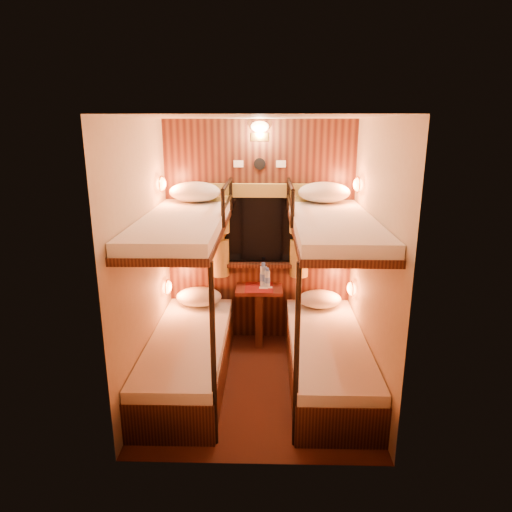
{
  "coord_description": "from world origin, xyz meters",
  "views": [
    {
      "loc": [
        0.08,
        -3.78,
        2.34
      ],
      "look_at": [
        -0.02,
        0.15,
        1.21
      ],
      "focal_mm": 32.0,
      "sensor_mm": 36.0,
      "label": 1
    }
  ],
  "objects_px": {
    "bunk_right": "(328,327)",
    "bottle_left": "(263,276)",
    "bunk_left": "(187,325)",
    "bottle_right": "(267,279)",
    "table": "(259,308)"
  },
  "relations": [
    {
      "from": "bottle_left",
      "to": "bunk_left",
      "type": "bearing_deg",
      "value": -129.66
    },
    {
      "from": "bunk_left",
      "to": "bottle_right",
      "type": "height_order",
      "value": "bunk_left"
    },
    {
      "from": "bunk_left",
      "to": "bottle_right",
      "type": "xyz_separation_m",
      "value": [
        0.74,
        0.8,
        0.19
      ]
    },
    {
      "from": "bunk_right",
      "to": "bottle_left",
      "type": "bearing_deg",
      "value": 125.84
    },
    {
      "from": "bunk_right",
      "to": "bottle_left",
      "type": "relative_size",
      "value": 7.14
    },
    {
      "from": "bunk_right",
      "to": "bottle_right",
      "type": "xyz_separation_m",
      "value": [
        -0.56,
        0.8,
        0.19
      ]
    },
    {
      "from": "bunk_left",
      "to": "bunk_right",
      "type": "bearing_deg",
      "value": 0.0
    },
    {
      "from": "bunk_right",
      "to": "bunk_left",
      "type": "bearing_deg",
      "value": 180.0
    },
    {
      "from": "table",
      "to": "bottle_left",
      "type": "height_order",
      "value": "bottle_left"
    },
    {
      "from": "bunk_left",
      "to": "bottle_left",
      "type": "height_order",
      "value": "bunk_left"
    },
    {
      "from": "bunk_right",
      "to": "table",
      "type": "relative_size",
      "value": 2.9
    },
    {
      "from": "bunk_left",
      "to": "bottle_right",
      "type": "relative_size",
      "value": 8.73
    },
    {
      "from": "bottle_right",
      "to": "bunk_left",
      "type": "bearing_deg",
      "value": -132.56
    },
    {
      "from": "bottle_left",
      "to": "bottle_right",
      "type": "height_order",
      "value": "bottle_left"
    },
    {
      "from": "bunk_left",
      "to": "bottle_left",
      "type": "distance_m",
      "value": 1.1
    }
  ]
}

